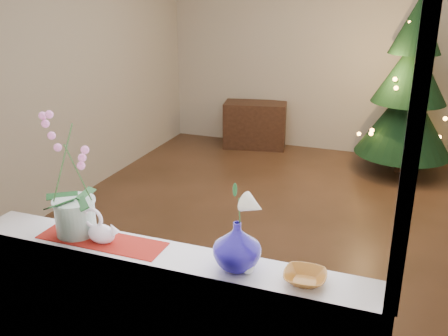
% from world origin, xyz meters
% --- Properties ---
extents(ground, '(5.00, 5.00, 0.00)m').
position_xyz_m(ground, '(0.00, 0.00, 0.00)').
color(ground, '#352315').
rests_on(ground, ground).
extents(wall_back, '(4.50, 0.10, 2.70)m').
position_xyz_m(wall_back, '(0.00, 2.50, 1.35)').
color(wall_back, '#BEB5A6').
rests_on(wall_back, ground).
extents(wall_front, '(4.50, 0.10, 2.70)m').
position_xyz_m(wall_front, '(0.00, -2.50, 1.35)').
color(wall_front, '#BEB5A6').
rests_on(wall_front, ground).
extents(wall_left, '(0.10, 5.00, 2.70)m').
position_xyz_m(wall_left, '(-2.25, 0.00, 1.35)').
color(wall_left, '#BEB5A6').
rests_on(wall_left, ground).
extents(windowsill, '(2.20, 0.26, 0.04)m').
position_xyz_m(windowsill, '(0.00, -2.37, 0.90)').
color(windowsill, white).
rests_on(windowsill, window_apron).
extents(window_frame, '(2.22, 0.06, 1.60)m').
position_xyz_m(window_frame, '(0.00, -2.47, 1.70)').
color(window_frame, white).
rests_on(window_frame, windowsill).
extents(runner, '(0.70, 0.20, 0.01)m').
position_xyz_m(runner, '(-0.38, -2.37, 0.92)').
color(runner, maroon).
rests_on(runner, windowsill).
extents(orchid_pot, '(0.29, 0.29, 0.67)m').
position_xyz_m(orchid_pot, '(-0.55, -2.35, 1.26)').
color(orchid_pot, white).
rests_on(orchid_pot, windowsill).
extents(swan, '(0.23, 0.16, 0.18)m').
position_xyz_m(swan, '(-0.37, -2.38, 1.01)').
color(swan, white).
rests_on(swan, windowsill).
extents(blue_vase, '(0.32, 0.32, 0.27)m').
position_xyz_m(blue_vase, '(0.37, -2.37, 1.06)').
color(blue_vase, navy).
rests_on(blue_vase, windowsill).
extents(lily, '(0.15, 0.09, 0.21)m').
position_xyz_m(lily, '(0.37, -2.37, 1.30)').
color(lily, silver).
rests_on(lily, blue_vase).
extents(paperweight, '(0.07, 0.07, 0.06)m').
position_xyz_m(paperweight, '(0.44, -2.40, 0.95)').
color(paperweight, silver).
rests_on(paperweight, windowsill).
extents(amber_dish, '(0.18, 0.18, 0.04)m').
position_xyz_m(amber_dish, '(0.70, -2.38, 0.94)').
color(amber_dish, '#A36523').
rests_on(amber_dish, windowsill).
extents(xmas_tree, '(1.36, 1.36, 2.08)m').
position_xyz_m(xmas_tree, '(1.04, 1.91, 1.04)').
color(xmas_tree, black).
rests_on(xmas_tree, ground).
extents(side_table, '(0.93, 0.59, 0.65)m').
position_xyz_m(side_table, '(-0.95, 2.25, 0.32)').
color(side_table, black).
rests_on(side_table, ground).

